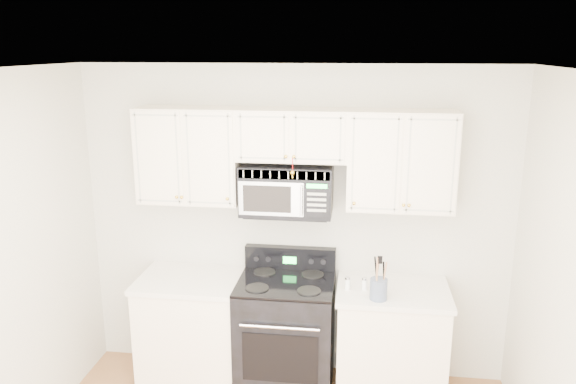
# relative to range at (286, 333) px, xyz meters

# --- Properties ---
(room) EXTENTS (3.51, 3.51, 2.61)m
(room) POSITION_rel_range_xyz_m (0.03, -1.43, 0.82)
(room) COLOR #986741
(room) RESTS_ON ground
(base_cabinet_left) EXTENTS (0.86, 0.65, 0.92)m
(base_cabinet_left) POSITION_rel_range_xyz_m (-0.77, 0.01, -0.06)
(base_cabinet_left) COLOR #F1DFC9
(base_cabinet_left) RESTS_ON ground
(base_cabinet_right) EXTENTS (0.86, 0.65, 0.92)m
(base_cabinet_right) POSITION_rel_range_xyz_m (0.83, 0.01, -0.06)
(base_cabinet_right) COLOR #F1DFC9
(base_cabinet_right) RESTS_ON ground
(range) EXTENTS (0.75, 0.69, 1.12)m
(range) POSITION_rel_range_xyz_m (0.00, 0.00, 0.00)
(range) COLOR black
(range) RESTS_ON ground
(upper_cabinets) EXTENTS (2.44, 0.37, 0.75)m
(upper_cabinets) POSITION_rel_range_xyz_m (0.03, 0.15, 1.45)
(upper_cabinets) COLOR #F1DFC9
(upper_cabinets) RESTS_ON ground
(microwave) EXTENTS (0.71, 0.40, 0.39)m
(microwave) POSITION_rel_range_xyz_m (-0.01, 0.13, 1.16)
(microwave) COLOR black
(microwave) RESTS_ON ground
(utensil_crock) EXTENTS (0.13, 0.13, 0.34)m
(utensil_crock) POSITION_rel_range_xyz_m (0.71, -0.20, 0.52)
(utensil_crock) COLOR #4B596B
(utensil_crock) RESTS_ON base_cabinet_right
(shaker_salt) EXTENTS (0.04, 0.04, 0.10)m
(shaker_salt) POSITION_rel_range_xyz_m (0.48, -0.06, 0.49)
(shaker_salt) COLOR white
(shaker_salt) RESTS_ON base_cabinet_right
(shaker_pepper) EXTENTS (0.04, 0.04, 0.10)m
(shaker_pepper) POSITION_rel_range_xyz_m (0.61, -0.05, 0.49)
(shaker_pepper) COLOR white
(shaker_pepper) RESTS_ON base_cabinet_right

